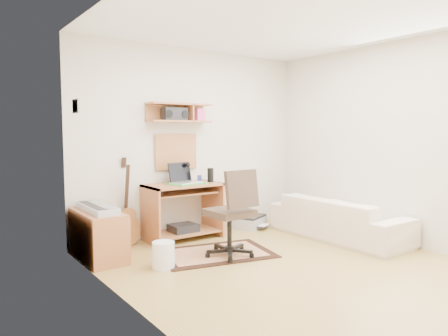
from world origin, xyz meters
TOP-DOWN VIEW (x-y plane):
  - floor at (0.00, 0.00)m, footprint 3.60×4.00m
  - ceiling at (0.00, 0.00)m, footprint 3.60×4.00m
  - back_wall at (0.00, 2.00)m, footprint 3.60×0.01m
  - left_wall at (-1.80, 0.00)m, footprint 0.01×4.00m
  - right_wall at (1.80, 0.00)m, footprint 0.01×4.00m
  - wall_shelf at (-0.30, 1.88)m, footprint 0.90×0.25m
  - cork_board at (-0.30, 1.98)m, footprint 0.64×0.03m
  - wall_photo at (-1.79, 1.50)m, footprint 0.02×0.20m
  - desk at (-0.34, 1.73)m, footprint 1.00×0.55m
  - laptop at (-0.31, 1.71)m, footprint 0.44×0.44m
  - speaker at (0.07, 1.68)m, footprint 0.09×0.09m
  - desk_lamp at (-0.16, 1.87)m, footprint 0.09×0.09m
  - pencil_cup at (-0.01, 1.83)m, footprint 0.06×0.06m
  - boombox at (-0.38, 1.87)m, footprint 0.33×0.15m
  - rug at (-0.39, 0.89)m, footprint 1.47×1.14m
  - task_chair at (-0.32, 0.71)m, footprint 0.54×0.54m
  - cabinet at (-1.58, 1.52)m, footprint 0.40×0.90m
  - music_keyboard at (-1.58, 1.52)m, footprint 0.25×0.79m
  - guitar at (-1.06, 1.86)m, footprint 0.31×0.20m
  - waste_basket at (-1.13, 0.79)m, footprint 0.26×0.26m
  - printer at (0.81, 1.72)m, footprint 0.58×0.53m
  - sofa at (1.38, 0.52)m, footprint 0.56×1.91m

SIDE VIEW (x-z plane):
  - floor at x=0.00m, z-range -0.01..0.00m
  - rug at x=-0.39m, z-range 0.00..0.02m
  - printer at x=0.81m, z-range 0.00..0.17m
  - waste_basket at x=-1.13m, z-range 0.00..0.28m
  - cabinet at x=-1.58m, z-range 0.00..0.55m
  - sofa at x=1.38m, z-range 0.00..0.75m
  - desk at x=-0.34m, z-range 0.00..0.75m
  - task_chair at x=-0.32m, z-range 0.00..1.03m
  - guitar at x=-1.06m, z-range 0.00..1.13m
  - music_keyboard at x=-1.58m, z-range 0.55..0.62m
  - pencil_cup at x=-0.01m, z-range 0.75..0.84m
  - speaker at x=0.07m, z-range 0.75..0.94m
  - desk_lamp at x=-0.16m, z-range 0.75..1.02m
  - laptop at x=-0.31m, z-range 0.75..1.03m
  - cork_board at x=-0.30m, z-range 0.92..1.42m
  - back_wall at x=0.00m, z-range 0.00..2.60m
  - left_wall at x=-1.80m, z-range 0.00..2.60m
  - right_wall at x=1.80m, z-range 0.00..2.60m
  - boombox at x=-0.38m, z-range 1.59..1.77m
  - wall_shelf at x=-0.30m, z-range 1.57..1.83m
  - wall_photo at x=-1.79m, z-range 1.65..1.79m
  - ceiling at x=0.00m, z-range 2.60..2.61m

